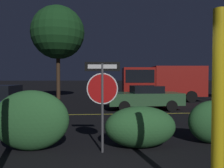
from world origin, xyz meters
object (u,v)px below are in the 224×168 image
object	(u,v)px
delivery_truck	(160,81)
street_lamp	(217,42)
stop_sign	(102,89)
hedge_bush_1	(31,120)
hedge_bush_3	(213,122)
yellow_pole_right	(218,114)
passing_car_2	(144,97)
hedge_bush_2	(140,127)
tree_0	(58,33)

from	to	relation	value
delivery_truck	street_lamp	distance (m)	5.43
stop_sign	delivery_truck	distance (m)	12.45
hedge_bush_1	delivery_truck	size ratio (longest dim) A/B	0.29
hedge_bush_1	hedge_bush_3	distance (m)	4.83
yellow_pole_right	passing_car_2	bearing A→B (deg)	82.73
hedge_bush_1	hedge_bush_2	distance (m)	2.75
hedge_bush_3	delivery_truck	bearing A→B (deg)	80.50
yellow_pole_right	hedge_bush_3	size ratio (longest dim) A/B	1.92
hedge_bush_3	tree_0	xyz separation A→B (m)	(-6.32, 12.81, 4.95)
hedge_bush_1	passing_car_2	world-z (taller)	hedge_bush_1
yellow_pole_right	delivery_truck	size ratio (longest dim) A/B	0.43
hedge_bush_3	delivery_truck	xyz separation A→B (m)	(1.83, 10.93, 0.95)
stop_sign	hedge_bush_1	size ratio (longest dim) A/B	1.18
hedge_bush_2	hedge_bush_1	bearing A→B (deg)	-179.55
yellow_pole_right	stop_sign	bearing A→B (deg)	118.73
yellow_pole_right	passing_car_2	distance (m)	9.57
hedge_bush_2	hedge_bush_3	bearing A→B (deg)	5.66
yellow_pole_right	hedge_bush_2	bearing A→B (deg)	98.18
tree_0	stop_sign	bearing A→B (deg)	-76.30
street_lamp	delivery_truck	bearing A→B (deg)	178.00
stop_sign	tree_0	size ratio (longest dim) A/B	0.28
hedge_bush_3	yellow_pole_right	bearing A→B (deg)	-118.55
yellow_pole_right	passing_car_2	xyz separation A→B (m)	(1.21, 9.47, -0.64)
yellow_pole_right	tree_0	bearing A→B (deg)	106.32
hedge_bush_3	street_lamp	bearing A→B (deg)	59.74
stop_sign	tree_0	xyz separation A→B (m)	(-3.25, 13.32, 4.00)
stop_sign	yellow_pole_right	size ratio (longest dim) A/B	0.81
delivery_truck	tree_0	distance (m)	9.27
yellow_pole_right	delivery_truck	xyz separation A→B (m)	(3.50, 14.00, 0.20)
stop_sign	hedge_bush_3	bearing A→B (deg)	14.75
tree_0	passing_car_2	bearing A→B (deg)	-47.58
stop_sign	street_lamp	xyz separation A→B (m)	(9.36, 11.29, 3.09)
stop_sign	hedge_bush_1	bearing A→B (deg)	176.16
passing_car_2	tree_0	size ratio (longest dim) A/B	0.55
stop_sign	yellow_pole_right	distance (m)	2.93
passing_car_2	hedge_bush_2	bearing A→B (deg)	164.83
street_lamp	tree_0	distance (m)	12.80
tree_0	hedge_bush_2	bearing A→B (deg)	-71.96
yellow_pole_right	hedge_bush_2	distance (m)	3.00
street_lamp	tree_0	world-z (taller)	tree_0
hedge_bush_1	hedge_bush_2	xyz separation A→B (m)	(2.74, 0.02, -0.22)
yellow_pole_right	street_lamp	world-z (taller)	street_lamp
yellow_pole_right	hedge_bush_1	world-z (taller)	yellow_pole_right
hedge_bush_2	street_lamp	world-z (taller)	street_lamp
hedge_bush_3	passing_car_2	distance (m)	6.41
delivery_truck	street_lamp	world-z (taller)	street_lamp
yellow_pole_right	street_lamp	bearing A→B (deg)	60.12
passing_car_2	street_lamp	bearing A→B (deg)	-58.41
hedge_bush_2	hedge_bush_3	world-z (taller)	hedge_bush_3
hedge_bush_3	passing_car_2	xyz separation A→B (m)	(-0.46, 6.40, 0.11)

